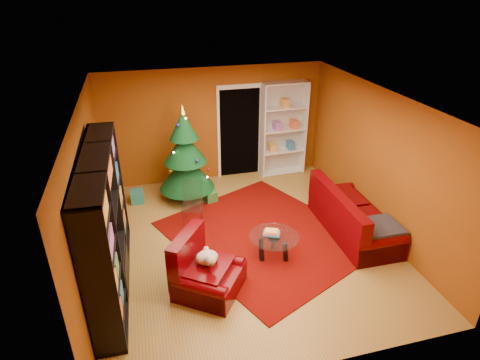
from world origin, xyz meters
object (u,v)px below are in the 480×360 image
object	(u,v)px
gift_box_red	(195,187)
white_bookshelf	(283,130)
media_unit	(105,225)
gift_box_teal	(137,196)
dog	(207,257)
armchair	(209,270)
rug	(264,235)
coffee_table	(274,246)
sofa	(355,211)
christmas_tree	(185,155)
gift_box_green	(210,196)
acrylic_chair	(192,206)

from	to	relation	value
gift_box_red	white_bookshelf	xyz separation A→B (m)	(2.22, 0.47, 1.00)
media_unit	gift_box_teal	bearing A→B (deg)	81.79
gift_box_teal	dog	distance (m)	3.17
white_bookshelf	armchair	size ratio (longest dim) A/B	2.33
rug	coffee_table	distance (m)	0.69
gift_box_teal	coffee_table	xyz separation A→B (m)	(2.20, -2.52, 0.08)
armchair	sofa	size ratio (longest dim) A/B	0.47
christmas_tree	armchair	xyz separation A→B (m)	(-0.09, -2.98, -0.63)
christmas_tree	white_bookshelf	size ratio (longest dim) A/B	0.91
gift_box_teal	white_bookshelf	distance (m)	3.65
gift_box_green	coffee_table	bearing A→B (deg)	-72.36
media_unit	gift_box_green	world-z (taller)	media_unit
rug	media_unit	world-z (taller)	media_unit
gift_box_red	armchair	distance (m)	3.22
gift_box_green	gift_box_red	size ratio (longest dim) A/B	1.08
gift_box_green	sofa	xyz separation A→B (m)	(2.36, -1.81, 0.32)
rug	armchair	bearing A→B (deg)	-136.60
gift_box_green	gift_box_red	bearing A→B (deg)	117.08
armchair	dog	bearing A→B (deg)	45.00
gift_box_teal	sofa	bearing A→B (deg)	-29.25
christmas_tree	sofa	world-z (taller)	christmas_tree
armchair	gift_box_green	bearing A→B (deg)	23.88
rug	coffee_table	xyz separation A→B (m)	(-0.04, -0.65, 0.21)
acrylic_chair	white_bookshelf	bearing A→B (deg)	49.20
gift_box_red	christmas_tree	bearing A→B (deg)	-130.61
media_unit	coffee_table	world-z (taller)	media_unit
media_unit	dog	bearing A→B (deg)	-16.98
gift_box_green	armchair	bearing A→B (deg)	-101.08
gift_box_green	armchair	distance (m)	2.75
armchair	sofa	xyz separation A→B (m)	(2.89, 0.88, 0.06)
armchair	coffee_table	world-z (taller)	armchair
gift_box_teal	gift_box_red	world-z (taller)	gift_box_teal
media_unit	white_bookshelf	distance (m)	5.00
white_bookshelf	acrylic_chair	size ratio (longest dim) A/B	2.96
dog	gift_box_green	bearing A→B (deg)	23.33
media_unit	white_bookshelf	bearing A→B (deg)	40.18
rug	gift_box_teal	distance (m)	2.92
sofa	rug	bearing A→B (deg)	80.23
dog	acrylic_chair	size ratio (longest dim) A/B	0.52
acrylic_chair	sofa	bearing A→B (deg)	-6.38
gift_box_red	coffee_table	distance (m)	2.82
christmas_tree	gift_box_red	size ratio (longest dim) A/B	9.23
gift_box_red	white_bookshelf	distance (m)	2.47
armchair	sofa	distance (m)	3.02
gift_box_green	acrylic_chair	distance (m)	0.95
gift_box_red	dog	world-z (taller)	dog
rug	sofa	size ratio (longest dim) A/B	1.63
gift_box_red	armchair	xyz separation A→B (m)	(-0.27, -3.20, 0.27)
media_unit	armchair	bearing A→B (deg)	-19.35
media_unit	white_bookshelf	size ratio (longest dim) A/B	1.24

